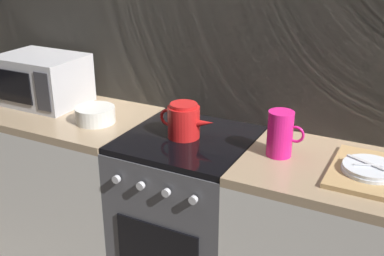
{
  "coord_description": "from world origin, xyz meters",
  "views": [
    {
      "loc": [
        0.96,
        -1.82,
        1.79
      ],
      "look_at": [
        0.02,
        0.0,
        0.95
      ],
      "focal_mm": 44.56,
      "sensor_mm": 36.0,
      "label": 1
    }
  ],
  "objects": [
    {
      "name": "kettle",
      "position": [
        -0.02,
        -0.01,
        0.98
      ],
      "size": [
        0.28,
        0.15,
        0.17
      ],
      "color": "red",
      "rests_on": "stove_unit"
    },
    {
      "name": "dish_pile",
      "position": [
        0.82,
        -0.0,
        0.92
      ],
      "size": [
        0.3,
        0.4,
        0.06
      ],
      "color": "tan",
      "rests_on": "counter_right"
    },
    {
      "name": "mixing_bowl",
      "position": [
        -0.51,
        -0.05,
        0.94
      ],
      "size": [
        0.2,
        0.2,
        0.08
      ],
      "primitive_type": "cylinder",
      "color": "silver",
      "rests_on": "counter_left"
    },
    {
      "name": "pitcher",
      "position": [
        0.44,
        0.01,
        1.0
      ],
      "size": [
        0.16,
        0.11,
        0.2
      ],
      "color": "#E5197A",
      "rests_on": "counter_right"
    },
    {
      "name": "counter_left",
      "position": [
        -0.9,
        0.0,
        0.45
      ],
      "size": [
        1.2,
        0.6,
        0.9
      ],
      "color": "silver",
      "rests_on": "ground_plane"
    },
    {
      "name": "back_wall",
      "position": [
        0.0,
        0.32,
        1.2
      ],
      "size": [
        3.6,
        0.05,
        2.4
      ],
      "color": "#A39989",
      "rests_on": "ground_plane"
    },
    {
      "name": "stove_unit",
      "position": [
        -0.0,
        -0.0,
        0.45
      ],
      "size": [
        0.6,
        0.63,
        0.9
      ],
      "color": "#4C4C51",
      "rests_on": "ground_plane"
    },
    {
      "name": "microwave",
      "position": [
        -0.95,
        0.07,
        1.04
      ],
      "size": [
        0.46,
        0.35,
        0.27
      ],
      "color": "#B2B2B7",
      "rests_on": "counter_left"
    }
  ]
}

